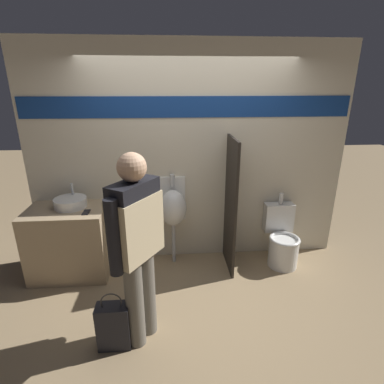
% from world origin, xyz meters
% --- Properties ---
extents(ground_plane, '(16.00, 16.00, 0.00)m').
position_xyz_m(ground_plane, '(0.00, 0.00, 0.00)').
color(ground_plane, '#997F5B').
extents(display_wall, '(3.93, 0.07, 2.70)m').
position_xyz_m(display_wall, '(0.00, 0.60, 1.36)').
color(display_wall, beige).
rests_on(display_wall, ground_plane).
extents(sink_counter, '(0.90, 0.61, 0.85)m').
position_xyz_m(sink_counter, '(-1.46, 0.26, 0.42)').
color(sink_counter, tan).
rests_on(sink_counter, ground_plane).
extents(sink_basin, '(0.37, 0.37, 0.25)m').
position_xyz_m(sink_basin, '(-1.41, 0.33, 0.90)').
color(sink_basin, white).
rests_on(sink_basin, sink_counter).
extents(cell_phone, '(0.07, 0.14, 0.01)m').
position_xyz_m(cell_phone, '(-1.19, 0.14, 0.85)').
color(cell_phone, black).
rests_on(cell_phone, sink_counter).
extents(divider_near_counter, '(0.03, 0.60, 1.64)m').
position_xyz_m(divider_near_counter, '(0.47, 0.27, 0.82)').
color(divider_near_counter, '#28231E').
rests_on(divider_near_counter, ground_plane).
extents(urinal_near_counter, '(0.34, 0.31, 1.16)m').
position_xyz_m(urinal_near_counter, '(-0.22, 0.42, 0.76)').
color(urinal_near_counter, silver).
rests_on(urinal_near_counter, ground_plane).
extents(toilet, '(0.38, 0.55, 0.89)m').
position_xyz_m(toilet, '(1.17, 0.29, 0.31)').
color(toilet, white).
rests_on(toilet, ground_plane).
extents(person_in_vest, '(0.44, 0.52, 1.73)m').
position_xyz_m(person_in_vest, '(-0.53, -0.82, 1.00)').
color(person_in_vest, '#666056').
rests_on(person_in_vest, ground_plane).
extents(shopping_bag, '(0.28, 0.16, 0.56)m').
position_xyz_m(shopping_bag, '(-0.77, -0.91, 0.22)').
color(shopping_bag, '#232328').
rests_on(shopping_bag, ground_plane).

